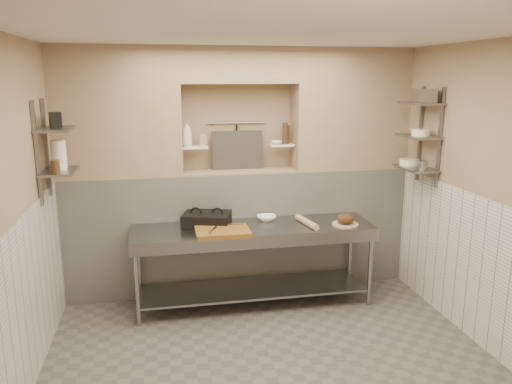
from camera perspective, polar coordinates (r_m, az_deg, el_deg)
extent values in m
cube|color=#5C5752|center=(4.70, 1.85, -19.42)|extent=(4.00, 3.90, 0.10)
cube|color=silver|center=(3.99, 2.17, 18.44)|extent=(4.00, 3.90, 0.10)
cube|color=#9E8467|center=(4.17, -26.66, -3.30)|extent=(0.10, 3.90, 2.80)
cube|color=#9E8467|center=(4.98, 25.61, -0.71)|extent=(0.10, 3.90, 2.80)
cube|color=#9E8467|center=(6.03, -2.32, 2.75)|extent=(4.00, 0.10, 2.80)
cube|color=#9E8467|center=(2.33, 13.59, -14.67)|extent=(4.00, 0.10, 2.80)
cube|color=silver|center=(5.96, -1.89, -4.31)|extent=(4.00, 0.40, 1.40)
cube|color=#9E8467|center=(5.79, -1.94, 2.42)|extent=(1.30, 0.40, 0.02)
cube|color=#9E8467|center=(5.64, -15.55, 8.76)|extent=(1.35, 0.40, 1.40)
cube|color=#9E8467|center=(6.06, 10.65, 9.26)|extent=(1.35, 0.40, 1.40)
cube|color=#9E8467|center=(5.69, -2.03, 14.28)|extent=(1.30, 0.40, 0.40)
cube|color=silver|center=(4.39, -24.95, -12.10)|extent=(0.02, 3.90, 1.40)
cube|color=silver|center=(5.15, 24.30, -8.34)|extent=(0.02, 3.90, 1.40)
cube|color=white|center=(5.68, -6.96, 5.10)|extent=(0.28, 0.16, 0.02)
cube|color=white|center=(5.84, 2.91, 5.39)|extent=(0.28, 0.16, 0.02)
cylinder|color=gray|center=(5.88, -2.25, 7.90)|extent=(0.70, 0.02, 0.02)
cylinder|color=black|center=(5.88, -2.21, 6.23)|extent=(0.02, 0.02, 0.30)
cube|color=#383330|center=(5.85, -2.12, 4.81)|extent=(0.60, 0.08, 0.45)
cube|color=slate|center=(5.27, -22.82, 4.66)|extent=(0.03, 0.03, 0.95)
cube|color=slate|center=(4.88, -23.73, 4.00)|extent=(0.03, 0.03, 0.95)
cube|color=slate|center=(5.08, -21.57, 2.20)|extent=(0.30, 0.50, 0.02)
cube|color=slate|center=(5.03, -21.95, 6.69)|extent=(0.30, 0.50, 0.03)
cube|color=slate|center=(5.91, 18.25, 6.31)|extent=(0.03, 0.03, 1.05)
cube|color=slate|center=(5.56, 20.26, 5.79)|extent=(0.03, 0.03, 1.05)
cube|color=slate|center=(5.72, 17.80, 2.59)|extent=(0.30, 0.50, 0.02)
cube|color=slate|center=(5.67, 18.04, 6.07)|extent=(0.30, 0.50, 0.02)
cube|color=slate|center=(5.64, 18.29, 9.60)|extent=(0.30, 0.50, 0.03)
cube|color=gray|center=(5.40, -0.29, -4.15)|extent=(2.60, 0.70, 0.04)
cube|color=gray|center=(5.64, -0.28, -10.96)|extent=(2.45, 0.60, 0.03)
cube|color=gray|center=(5.11, 0.42, -5.86)|extent=(2.60, 0.02, 0.12)
cylinder|color=gray|center=(5.20, -13.43, -10.49)|extent=(0.04, 0.04, 0.86)
cylinder|color=gray|center=(5.74, -13.23, -8.21)|extent=(0.04, 0.04, 0.86)
cylinder|color=gray|center=(5.64, 12.90, -8.55)|extent=(0.04, 0.04, 0.86)
cylinder|color=gray|center=(6.14, 10.70, -6.65)|extent=(0.04, 0.04, 0.86)
cube|color=black|center=(5.45, -5.64, -3.33)|extent=(0.58, 0.49, 0.09)
cube|color=black|center=(5.43, -5.66, -2.64)|extent=(0.58, 0.49, 0.05)
cube|color=brown|center=(5.13, -3.84, -4.57)|extent=(0.55, 0.39, 0.05)
cube|color=gray|center=(5.28, -2.86, -3.79)|extent=(0.27, 0.04, 0.01)
cylinder|color=gray|center=(5.09, -4.98, -4.37)|extent=(0.11, 0.22, 0.02)
imported|color=white|center=(5.62, 1.19, -2.98)|extent=(0.24, 0.24, 0.05)
cylinder|color=tan|center=(5.46, 5.83, -3.44)|extent=(0.15, 0.45, 0.07)
cylinder|color=tan|center=(5.53, 10.16, -3.65)|extent=(0.28, 0.28, 0.02)
ellipsoid|color=#4C2D19|center=(5.51, 10.19, -3.01)|extent=(0.19, 0.19, 0.11)
imported|color=white|center=(5.64, -7.89, 6.61)|extent=(0.14, 0.14, 0.29)
cube|color=#9E8467|center=(5.70, -6.08, 5.91)|extent=(0.08, 0.08, 0.13)
imported|color=white|center=(5.80, 2.33, 5.67)|extent=(0.15, 0.15, 0.04)
cylinder|color=#402818|center=(5.87, 3.60, 6.59)|extent=(0.06, 0.06, 0.21)
cylinder|color=#402818|center=(5.82, 3.33, 6.71)|extent=(0.06, 0.06, 0.25)
cylinder|color=white|center=(5.88, 3.52, 6.09)|extent=(0.06, 0.06, 0.11)
cylinder|color=white|center=(5.10, -21.62, 3.97)|extent=(0.14, 0.14, 0.28)
cylinder|color=#402818|center=(4.90, -21.97, 2.69)|extent=(0.08, 0.08, 0.12)
cube|color=black|center=(5.06, -21.95, 7.67)|extent=(0.13, 0.13, 0.14)
cylinder|color=white|center=(5.84, 17.11, 3.29)|extent=(0.21, 0.21, 0.06)
cylinder|color=gray|center=(5.58, 18.57, 2.91)|extent=(0.09, 0.09, 0.09)
cylinder|color=white|center=(5.62, 18.32, 6.48)|extent=(0.19, 0.19, 0.07)
cube|color=gray|center=(5.58, 18.69, 10.39)|extent=(0.19, 0.23, 0.14)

